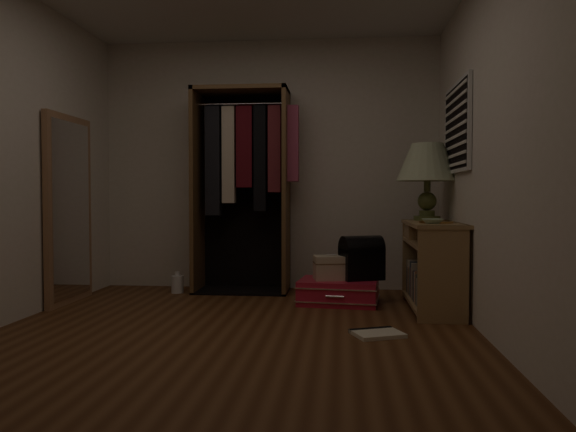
% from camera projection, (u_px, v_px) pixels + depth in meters
% --- Properties ---
extents(ground, '(4.00, 4.00, 0.00)m').
position_uv_depth(ground, '(233.00, 334.00, 3.95)').
color(ground, '#542F18').
rests_on(ground, ground).
extents(room_walls, '(3.52, 4.02, 2.60)m').
position_uv_depth(room_walls, '(244.00, 121.00, 3.94)').
color(room_walls, beige).
rests_on(room_walls, ground).
extents(console_bookshelf, '(0.42, 1.12, 0.75)m').
position_uv_depth(console_bookshelf, '(431.00, 263.00, 4.84)').
color(console_bookshelf, '#9C774B').
rests_on(console_bookshelf, ground).
extents(open_wardrobe, '(1.06, 0.50, 2.05)m').
position_uv_depth(open_wardrobe, '(245.00, 172.00, 5.69)').
color(open_wardrobe, brown).
rests_on(open_wardrobe, ground).
extents(floor_mirror, '(0.06, 0.80, 1.70)m').
position_uv_depth(floor_mirror, '(69.00, 210.00, 5.08)').
color(floor_mirror, '#9E6F4D').
rests_on(floor_mirror, ground).
extents(pink_suitcase, '(0.77, 0.60, 0.22)m').
position_uv_depth(pink_suitcase, '(339.00, 292.00, 5.06)').
color(pink_suitcase, red).
rests_on(pink_suitcase, ground).
extents(train_case, '(0.35, 0.28, 0.23)m').
position_uv_depth(train_case, '(332.00, 268.00, 5.06)').
color(train_case, '#C7B598').
rests_on(train_case, pink_suitcase).
extents(black_bag, '(0.43, 0.36, 0.40)m').
position_uv_depth(black_bag, '(361.00, 257.00, 5.07)').
color(black_bag, black).
rests_on(black_bag, pink_suitcase).
extents(table_lamp, '(0.61, 0.61, 0.70)m').
position_uv_depth(table_lamp, '(427.00, 164.00, 5.12)').
color(table_lamp, '#495429').
rests_on(table_lamp, console_bookshelf).
extents(brass_tray, '(0.34, 0.34, 0.02)m').
position_uv_depth(brass_tray, '(436.00, 222.00, 4.63)').
color(brass_tray, '#B48345').
rests_on(brass_tray, console_bookshelf).
extents(ceramic_bowl, '(0.19, 0.19, 0.04)m').
position_uv_depth(ceramic_bowl, '(432.00, 221.00, 4.51)').
color(ceramic_bowl, '#B3D7B8').
rests_on(ceramic_bowl, console_bookshelf).
extents(white_jug, '(0.13, 0.13, 0.21)m').
position_uv_depth(white_jug, '(177.00, 284.00, 5.63)').
color(white_jug, white).
rests_on(white_jug, ground).
extents(floor_book, '(0.40, 0.37, 0.03)m').
position_uv_depth(floor_book, '(376.00, 333.00, 3.92)').
color(floor_book, beige).
rests_on(floor_book, ground).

